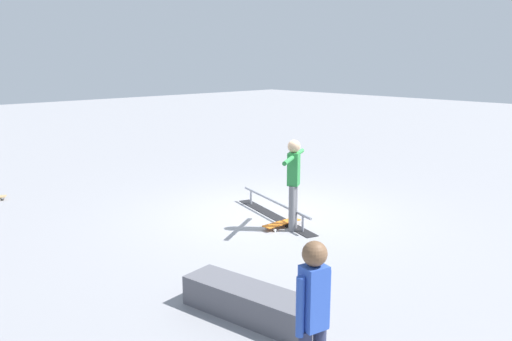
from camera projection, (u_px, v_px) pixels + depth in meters
ground_plane at (273, 215)px, 10.28m from camera, size 60.00×60.00×0.00m
grind_rail at (275, 210)px, 10.13m from camera, size 2.65×0.96×0.33m
skate_ledge at (251, 303)px, 6.20m from camera, size 1.84×0.78×0.37m
skater_main at (294, 178)px, 9.21m from camera, size 0.70×1.19×1.64m
skateboard_main at (282, 223)px, 9.54m from camera, size 0.29×0.81×0.09m
bystander_blue_shirt at (313, 318)px, 4.40m from camera, size 0.22×0.36×1.56m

